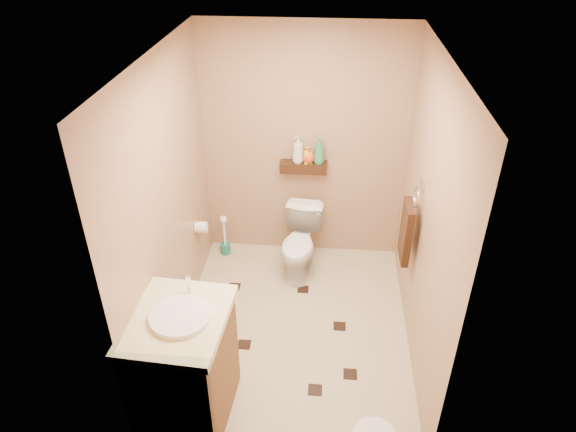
{
  "coord_description": "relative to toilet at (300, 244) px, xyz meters",
  "views": [
    {
      "loc": [
        0.24,
        -3.35,
        3.28
      ],
      "look_at": [
        -0.07,
        0.25,
        1.02
      ],
      "focal_mm": 32.0,
      "sensor_mm": 36.0,
      "label": 1
    }
  ],
  "objects": [
    {
      "name": "bottle_c",
      "position": [
        0.05,
        0.34,
        0.82
      ],
      "size": [
        0.17,
        0.17,
        0.16
      ],
      "primitive_type": "imported",
      "rotation": [
        0.0,
        0.0,
        5.23
      ],
      "color": "red",
      "rests_on": "wall_shelf"
    },
    {
      "name": "wall_back",
      "position": [
        0.01,
        0.42,
        0.87
      ],
      "size": [
        2.0,
        0.04,
        2.4
      ],
      "primitive_type": "cube",
      "color": "#A07F5B",
      "rests_on": "ground"
    },
    {
      "name": "toilet",
      "position": [
        0.0,
        0.0,
        0.0
      ],
      "size": [
        0.45,
        0.7,
        0.67
      ],
      "primitive_type": "imported",
      "rotation": [
        0.0,
        0.0,
        -0.12
      ],
      "color": "white",
      "rests_on": "ground"
    },
    {
      "name": "toilet_brush",
      "position": [
        -0.81,
        0.24,
        -0.17
      ],
      "size": [
        0.11,
        0.11,
        0.47
      ],
      "color": "#1A6A65",
      "rests_on": "ground"
    },
    {
      "name": "floor_accents",
      "position": [
        0.03,
        -0.88,
        -0.33
      ],
      "size": [
        1.23,
        1.31,
        0.01
      ],
      "color": "black",
      "rests_on": "ground"
    },
    {
      "name": "vanity",
      "position": [
        -0.69,
        -1.76,
        0.15
      ],
      "size": [
        0.68,
        0.81,
        1.08
      ],
      "rotation": [
        0.0,
        0.0,
        -0.06
      ],
      "color": "brown",
      "rests_on": "ground"
    },
    {
      "name": "bottle_d",
      "position": [
        0.15,
        0.34,
        0.87
      ],
      "size": [
        0.14,
        0.14,
        0.26
      ],
      "primitive_type": "imported",
      "rotation": [
        0.0,
        0.0,
        0.58
      ],
      "color": "#2C8652",
      "rests_on": "wall_shelf"
    },
    {
      "name": "toilet_paper",
      "position": [
        -0.93,
        -0.18,
        0.27
      ],
      "size": [
        0.12,
        0.11,
        0.12
      ],
      "color": "white",
      "rests_on": "wall_left"
    },
    {
      "name": "wall_right",
      "position": [
        1.01,
        -0.83,
        0.87
      ],
      "size": [
        0.04,
        2.5,
        2.4
      ],
      "primitive_type": "cube",
      "color": "#A07F5B",
      "rests_on": "ground"
    },
    {
      "name": "ground",
      "position": [
        0.01,
        -0.83,
        -0.33
      ],
      "size": [
        2.5,
        2.5,
        0.0
      ],
      "primitive_type": "plane",
      "color": "#BDB28A",
      "rests_on": "ground"
    },
    {
      "name": "towel_ring",
      "position": [
        0.92,
        -0.58,
        0.61
      ],
      "size": [
        0.12,
        0.3,
        0.76
      ],
      "color": "silver",
      "rests_on": "wall_right"
    },
    {
      "name": "wall_left",
      "position": [
        -0.99,
        -0.83,
        0.87
      ],
      "size": [
        0.04,
        2.5,
        2.4
      ],
      "primitive_type": "cube",
      "color": "#A07F5B",
      "rests_on": "ground"
    },
    {
      "name": "wall_shelf",
      "position": [
        0.01,
        0.34,
        0.69
      ],
      "size": [
        0.46,
        0.14,
        0.1
      ],
      "primitive_type": "cube",
      "color": "#331A0D",
      "rests_on": "wall_back"
    },
    {
      "name": "bottle_a",
      "position": [
        -0.05,
        0.34,
        0.87
      ],
      "size": [
        0.15,
        0.15,
        0.28
      ],
      "primitive_type": "imported",
      "rotation": [
        0.0,
        0.0,
        5.74
      ],
      "color": "beige",
      "rests_on": "wall_shelf"
    },
    {
      "name": "wall_front",
      "position": [
        0.01,
        -2.08,
        0.87
      ],
      "size": [
        2.0,
        0.04,
        2.4
      ],
      "primitive_type": "cube",
      "color": "#A07F5B",
      "rests_on": "ground"
    },
    {
      "name": "ceiling",
      "position": [
        0.01,
        -0.83,
        2.07
      ],
      "size": [
        2.0,
        2.5,
        0.02
      ],
      "primitive_type": "cube",
      "color": "silver",
      "rests_on": "wall_back"
    },
    {
      "name": "bottle_b",
      "position": [
        0.04,
        0.34,
        0.82
      ],
      "size": [
        0.1,
        0.1,
        0.17
      ],
      "primitive_type": "imported",
      "rotation": [
        0.0,
        0.0,
        5.03
      ],
      "color": "gold",
      "rests_on": "wall_shelf"
    }
  ]
}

